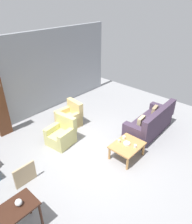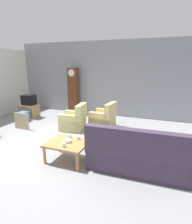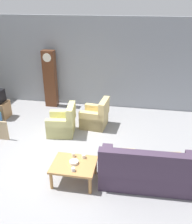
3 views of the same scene
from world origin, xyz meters
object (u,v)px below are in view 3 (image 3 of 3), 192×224
Objects in this scene: grandfather_clock at (50,79)px; cup_blue_rimmed at (73,169)px; bowl_white_stacked at (74,162)px; couch_floral at (148,172)px; armchair_olive_far at (96,117)px; armchair_olive_near at (63,124)px; cup_cream_tall at (73,155)px; coffee_table_wood at (74,166)px; cup_white_porcelain at (84,156)px.

grandfather_clock is 4.62m from cup_blue_rimmed.
bowl_white_stacked is at bearing 101.65° from cup_blue_rimmed.
armchair_olive_far is at bearing 122.94° from couch_floral.
armchair_olive_far is 0.44× the size of grandfather_clock.
cup_blue_rimmed is 0.43× the size of bowl_white_stacked.
couch_floral reaches higher than armchair_olive_near.
cup_cream_tall is at bearing 106.75° from bowl_white_stacked.
armchair_olive_far is 2.85m from cup_blue_rimmed.
armchair_olive_far is 10.12× the size of cup_cream_tall.
armchair_olive_near is at bearing 113.86° from bowl_white_stacked.
coffee_table_wood is 11.20× the size of cup_blue_rimmed.
cup_blue_rimmed is at bearing -75.87° from cup_cream_tall.
cup_cream_tall is (-0.24, 0.01, 0.00)m from cup_white_porcelain.
armchair_olive_far is 10.74× the size of cup_blue_rimmed.
armchair_olive_near is 2.16m from bowl_white_stacked.
couch_floral is 1.63m from bowl_white_stacked.
grandfather_clock is at bearing 117.77° from armchair_olive_near.
armchair_olive_near is 10.12× the size of cup_cream_tall.
armchair_olive_near is 0.96× the size of coffee_table_wood.
grandfather_clock is 24.27× the size of cup_blue_rimmed.
armchair_olive_far is 2.59m from bowl_white_stacked.
grandfather_clock is at bearing 116.37° from cup_cream_tall.
cup_cream_tall is (1.82, -3.66, -0.54)m from grandfather_clock.
armchair_olive_near is at bearing 112.54° from cup_blue_rimmed.
armchair_olive_near and armchair_olive_far have the same top height.
cup_blue_rimmed reaches higher than coffee_table_wood.
cup_cream_tall reaches higher than coffee_table_wood.
couch_floral is 1.46m from cup_white_porcelain.
armchair_olive_far is 2.61m from coffee_table_wood.
bowl_white_stacked is (-0.05, 0.26, -0.01)m from cup_blue_rimmed.
couch_floral is at bearing -47.13° from grandfather_clock.
coffee_table_wood is at bearing -174.76° from couch_floral.
cup_cream_tall reaches higher than cup_blue_rimmed.
cup_blue_rimmed is 0.94× the size of cup_cream_tall.
couch_floral reaches higher than coffee_table_wood.
armchair_olive_near is 1.92m from cup_cream_tall.
bowl_white_stacked is at bearing -73.25° from cup_cream_tall.
grandfather_clock reaches higher than cup_cream_tall.
cup_blue_rimmed is at bearing -78.35° from bowl_white_stacked.
couch_floral is 1.62m from coffee_table_wood.
couch_floral is 2.22× the size of coffee_table_wood.
cup_blue_rimmed is 0.51m from cup_cream_tall.
bowl_white_stacked is (-0.02, -2.59, 0.19)m from armchair_olive_far.
cup_blue_rimmed is at bearing -103.60° from cup_white_porcelain.
armchair_olive_far reaches higher than bowl_white_stacked.
grandfather_clock is at bearing 115.02° from cup_blue_rimmed.
armchair_olive_far is at bearing 90.63° from cup_blue_rimmed.
armchair_olive_near is at bearing 143.45° from couch_floral.
armchair_olive_near is at bearing 120.88° from cup_white_porcelain.
cup_white_porcelain is (2.06, -3.67, -0.54)m from grandfather_clock.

